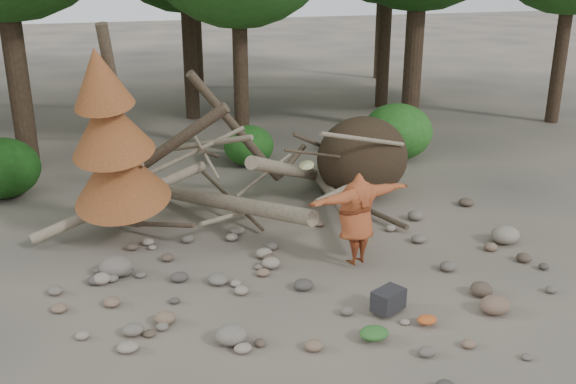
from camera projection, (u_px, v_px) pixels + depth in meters
name	position (u px, v px, depth m)	size (l,w,h in m)	color
ground	(331.00, 296.00, 10.83)	(120.00, 120.00, 0.00)	#514C44
deadfall_pile	(341.00, 163.00, 14.91)	(8.55, 5.24, 3.30)	#332619
dead_conifer	(113.00, 142.00, 12.16)	(2.06, 2.16, 4.35)	#4C3F30
bush_left	(1.00, 168.00, 15.28)	(1.80, 1.80, 1.44)	#184813
bush_mid	(249.00, 145.00, 17.84)	(1.40, 1.40, 1.12)	#215C1A
bush_right	(397.00, 132.00, 18.35)	(2.00, 2.00, 1.60)	#2A6D22
frisbee_thrower	(356.00, 218.00, 11.62)	(2.23, 0.97, 2.05)	#9B4523
backpack	(388.00, 303.00, 10.26)	(0.52, 0.34, 0.34)	black
cloth_green	(374.00, 336.00, 9.51)	(0.45, 0.37, 0.17)	#2B5F26
cloth_orange	(427.00, 322.00, 9.92)	(0.32, 0.26, 0.11)	#B24C1E
boulder_front_left	(231.00, 335.00, 9.43)	(0.48, 0.43, 0.29)	slate
boulder_front_right	(495.00, 305.00, 10.26)	(0.49, 0.44, 0.29)	brown
boulder_mid_right	(505.00, 235.00, 12.87)	(0.58, 0.53, 0.35)	gray
boulder_mid_left	(116.00, 266.00, 11.50)	(0.59, 0.54, 0.36)	#6A6159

